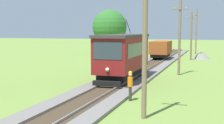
# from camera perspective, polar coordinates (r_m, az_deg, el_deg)

# --- Properties ---
(red_tram) EXTENTS (2.60, 8.54, 4.79)m
(red_tram) POSITION_cam_1_polar(r_m,az_deg,el_deg) (26.56, 1.93, 1.28)
(red_tram) COLOR maroon
(red_tram) RESTS_ON rail_right
(freight_car) EXTENTS (2.40, 5.20, 2.31)m
(freight_car) POSITION_cam_1_polar(r_m,az_deg,el_deg) (45.51, 8.45, 2.26)
(freight_car) COLOR #93471E
(freight_car) RESTS_ON rail_right
(utility_pole_near_tram) EXTENTS (1.40, 0.41, 8.05)m
(utility_pole_near_tram) POSITION_cam_1_polar(r_m,az_deg,el_deg) (15.48, 5.74, 5.25)
(utility_pole_near_tram) COLOR #7A664C
(utility_pole_near_tram) RESTS_ON ground
(utility_pole_mid) EXTENTS (1.40, 0.60, 6.92)m
(utility_pole_mid) POSITION_cam_1_polar(r_m,az_deg,el_deg) (31.08, 11.65, 4.32)
(utility_pole_mid) COLOR #7A664C
(utility_pole_mid) RESTS_ON ground
(utility_pole_far) EXTENTS (1.40, 0.33, 6.57)m
(utility_pole_far) POSITION_cam_1_polar(r_m,az_deg,el_deg) (46.58, 13.59, 4.49)
(utility_pole_far) COLOR #7A664C
(utility_pole_far) RESTS_ON ground
(utility_pole_distant) EXTENTS (1.40, 0.59, 7.63)m
(utility_pole_distant) POSITION_cam_1_polar(r_m,az_deg,el_deg) (58.28, 14.39, 5.20)
(utility_pole_distant) COLOR #7A664C
(utility_pole_distant) RESTS_ON ground
(gravel_pile) EXTENTS (2.70, 2.70, 1.04)m
(gravel_pile) POSITION_cam_1_polar(r_m,az_deg,el_deg) (49.15, 15.20, 1.16)
(gravel_pile) COLOR gray
(gravel_pile) RESTS_ON ground
(track_worker) EXTENTS (0.26, 0.39, 1.78)m
(track_worker) POSITION_cam_1_polar(r_m,az_deg,el_deg) (19.53, 3.18, -3.90)
(track_worker) COLOR #38332D
(track_worker) RESTS_ON ground
(tree_left_near) EXTENTS (5.96, 5.96, 7.64)m
(tree_left_near) POSITION_cam_1_polar(r_m,az_deg,el_deg) (57.25, -0.43, 6.12)
(tree_left_near) COLOR #4C3823
(tree_left_near) RESTS_ON ground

